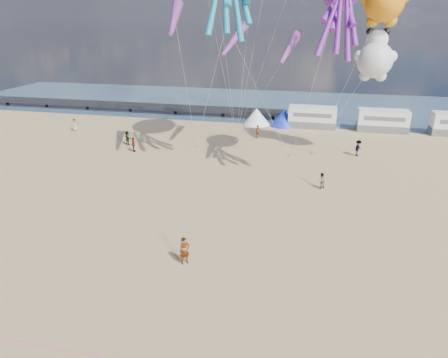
# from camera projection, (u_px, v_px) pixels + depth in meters

# --- Properties ---
(ground) EXTENTS (120.00, 120.00, 0.00)m
(ground) POSITION_uv_depth(u_px,v_px,m) (183.00, 297.00, 22.39)
(ground) COLOR tan
(ground) RESTS_ON ground
(water) EXTENTS (120.00, 120.00, 0.00)m
(water) POSITION_uv_depth(u_px,v_px,m) (280.00, 105.00, 72.08)
(water) COLOR #354F65
(water) RESTS_ON ground
(pier) EXTENTS (60.00, 3.00, 0.50)m
(pier) POSITION_uv_depth(u_px,v_px,m) (108.00, 104.00, 67.60)
(pier) COLOR black
(pier) RESTS_ON ground
(motorhome_0) EXTENTS (6.60, 2.50, 3.00)m
(motorhome_0) POSITION_uv_depth(u_px,v_px,m) (312.00, 117.00, 56.72)
(motorhome_0) COLOR silver
(motorhome_0) RESTS_ON ground
(motorhome_1) EXTENTS (6.60, 2.50, 3.00)m
(motorhome_1) POSITION_uv_depth(u_px,v_px,m) (383.00, 121.00, 54.74)
(motorhome_1) COLOR silver
(motorhome_1) RESTS_ON ground
(tent_white) EXTENTS (4.00, 4.00, 2.40)m
(tent_white) POSITION_uv_depth(u_px,v_px,m) (256.00, 116.00, 58.50)
(tent_white) COLOR white
(tent_white) RESTS_ON ground
(tent_blue) EXTENTS (4.00, 4.00, 2.40)m
(tent_blue) POSITION_uv_depth(u_px,v_px,m) (284.00, 118.00, 57.67)
(tent_blue) COLOR #1933CC
(tent_blue) RESTS_ON ground
(standing_person) EXTENTS (0.80, 0.77, 1.84)m
(standing_person) POSITION_uv_depth(u_px,v_px,m) (185.00, 251.00, 25.19)
(standing_person) COLOR tan
(standing_person) RESTS_ON ground
(beachgoer_0) EXTENTS (0.74, 0.74, 1.73)m
(beachgoer_0) POSITION_uv_depth(u_px,v_px,m) (75.00, 125.00, 55.09)
(beachgoer_0) COLOR #7F6659
(beachgoer_0) RESTS_ON ground
(beachgoer_1) EXTENTS (0.86, 0.85, 1.50)m
(beachgoer_1) POSITION_uv_depth(u_px,v_px,m) (321.00, 181.00, 36.47)
(beachgoer_1) COLOR #7F6659
(beachgoer_1) RESTS_ON ground
(beachgoer_2) EXTENTS (1.04, 1.12, 1.84)m
(beachgoer_2) POSITION_uv_depth(u_px,v_px,m) (358.00, 148.00, 45.05)
(beachgoer_2) COLOR #7F6659
(beachgoer_2) RESTS_ON ground
(beachgoer_3) EXTENTS (1.00, 1.25, 1.70)m
(beachgoer_3) POSITION_uv_depth(u_px,v_px,m) (133.00, 144.00, 46.62)
(beachgoer_3) COLOR #7F6659
(beachgoer_3) RESTS_ON ground
(beachgoer_4) EXTENTS (1.09, 0.91, 1.74)m
(beachgoer_4) POSITION_uv_depth(u_px,v_px,m) (128.00, 138.00, 49.08)
(beachgoer_4) COLOR #7F6659
(beachgoer_4) RESTS_ON ground
(beachgoer_5) EXTENTS (0.69, 1.62, 1.69)m
(beachgoer_5) POSITION_uv_depth(u_px,v_px,m) (257.00, 132.00, 51.94)
(beachgoer_5) COLOR #7F6659
(beachgoer_5) RESTS_ON ground
(sandbag_a) EXTENTS (0.50, 0.35, 0.22)m
(sandbag_a) POSITION_uv_depth(u_px,v_px,m) (196.00, 146.00, 48.58)
(sandbag_a) COLOR gray
(sandbag_a) RESTS_ON ground
(sandbag_b) EXTENTS (0.50, 0.35, 0.22)m
(sandbag_b) POSITION_uv_depth(u_px,v_px,m) (292.00, 156.00, 45.14)
(sandbag_b) COLOR gray
(sandbag_b) RESTS_ON ground
(sandbag_c) EXTENTS (0.50, 0.35, 0.22)m
(sandbag_c) POSITION_uv_depth(u_px,v_px,m) (314.00, 153.00, 45.95)
(sandbag_c) COLOR gray
(sandbag_c) RESTS_ON ground
(sandbag_d) EXTENTS (0.50, 0.35, 0.22)m
(sandbag_d) POSITION_uv_depth(u_px,v_px,m) (283.00, 145.00, 48.84)
(sandbag_d) COLOR gray
(sandbag_d) RESTS_ON ground
(sandbag_e) EXTENTS (0.50, 0.35, 0.22)m
(sandbag_e) POSITION_uv_depth(u_px,v_px,m) (237.00, 139.00, 51.18)
(sandbag_e) COLOR gray
(sandbag_e) RESTS_ON ground
(kite_panda) EXTENTS (5.64, 5.50, 6.18)m
(kite_panda) POSITION_uv_depth(u_px,v_px,m) (375.00, 60.00, 40.73)
(kite_panda) COLOR silver
(kite_teddy_orange) EXTENTS (6.01, 5.86, 6.58)m
(kite_teddy_orange) POSITION_uv_depth(u_px,v_px,m) (384.00, 2.00, 38.23)
(kite_teddy_orange) COLOR orange
(windsock_left) EXTENTS (2.74, 7.40, 7.34)m
(windsock_left) POSITION_uv_depth(u_px,v_px,m) (175.00, 18.00, 37.05)
(windsock_left) COLOR red
(windsock_mid) EXTENTS (2.32, 6.56, 6.49)m
(windsock_mid) POSITION_uv_depth(u_px,v_px,m) (234.00, 40.00, 42.29)
(windsock_mid) COLOR red
(windsock_right) EXTENTS (2.05, 4.81, 4.74)m
(windsock_right) POSITION_uv_depth(u_px,v_px,m) (289.00, 48.00, 35.11)
(windsock_right) COLOR red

